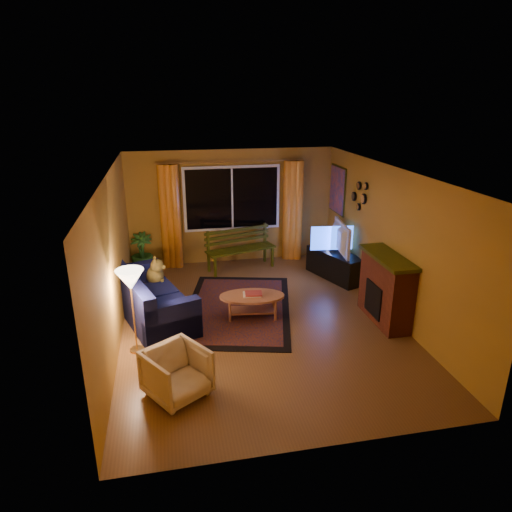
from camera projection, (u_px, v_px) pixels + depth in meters
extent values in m
cube|color=brown|center=(259.00, 321.00, 7.71)|extent=(4.50, 6.00, 0.02)
cube|color=white|center=(260.00, 171.00, 6.85)|extent=(4.50, 6.00, 0.02)
cube|color=#B4812B|center=(232.00, 207.00, 10.06)|extent=(4.50, 0.02, 2.50)
cube|color=#B4812B|center=(113.00, 260.00, 6.86)|extent=(0.02, 6.00, 2.50)
cube|color=#B4812B|center=(390.00, 242.00, 7.70)|extent=(0.02, 6.00, 2.50)
cube|color=black|center=(232.00, 198.00, 9.93)|extent=(2.00, 0.02, 1.30)
cylinder|color=#BF8C3F|center=(232.00, 162.00, 9.62)|extent=(3.20, 0.03, 0.03)
cylinder|color=orange|center=(170.00, 217.00, 9.73)|extent=(0.36, 0.36, 2.24)
cylinder|color=orange|center=(292.00, 211.00, 10.23)|extent=(0.36, 0.36, 2.24)
cube|color=#303305|center=(241.00, 259.00, 9.87)|extent=(1.57, 0.84, 0.45)
imported|color=#235B1E|center=(142.00, 252.00, 9.73)|extent=(0.49, 0.49, 0.83)
cube|color=#0E1246|center=(153.00, 295.00, 7.65)|extent=(1.52, 2.26, 0.84)
imported|color=beige|center=(177.00, 371.00, 5.69)|extent=(0.93, 0.92, 0.71)
cylinder|color=#BF8C3F|center=(133.00, 312.00, 6.59)|extent=(0.22, 0.22, 1.27)
cube|color=#712A07|center=(238.00, 308.00, 8.11)|extent=(2.44, 3.22, 0.02)
cylinder|color=#B56B47|center=(252.00, 306.00, 7.77)|extent=(1.24, 1.24, 0.40)
cube|color=black|center=(335.00, 265.00, 9.39)|extent=(0.89, 1.41, 0.56)
imported|color=black|center=(337.00, 238.00, 9.19)|extent=(0.26, 1.08, 0.62)
cube|color=maroon|center=(386.00, 290.00, 7.53)|extent=(0.40, 1.20, 1.10)
cube|color=#E5582F|center=(337.00, 190.00, 9.82)|extent=(0.04, 0.76, 0.96)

